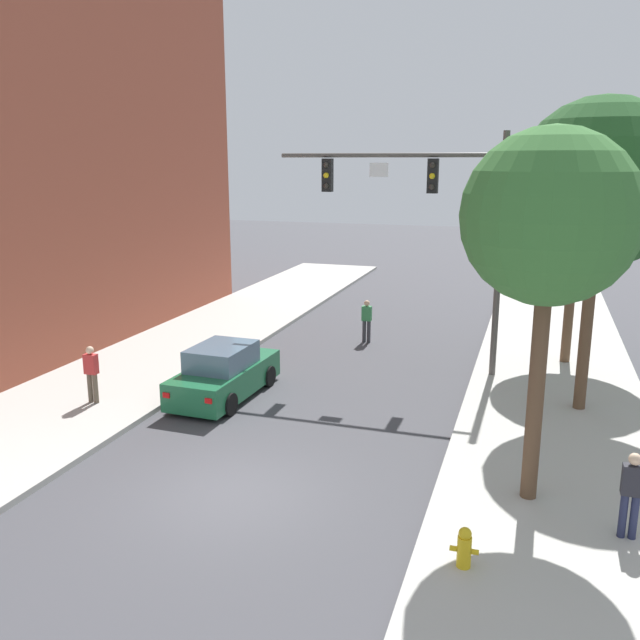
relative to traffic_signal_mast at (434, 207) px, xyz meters
name	(u,v)px	position (x,y,z in m)	size (l,w,h in m)	color
ground_plane	(234,493)	(-2.55, -9.47, -5.37)	(120.00, 120.00, 0.00)	#424247
sidewalk_right	(563,543)	(3.95, -9.47, -5.30)	(5.00, 60.00, 0.15)	#B2AFA8
traffic_signal_mast	(434,207)	(0.00, 0.00, 0.00)	(7.17, 0.38, 7.50)	#514C47
car_lead_green	(224,374)	(-5.31, -4.19, -4.65)	(1.95, 4.29, 1.60)	#1E663D
pedestrian_sidewalk_left_walker	(92,371)	(-8.44, -6.11, -4.31)	(0.36, 0.22, 1.64)	brown
pedestrian_crossing_road	(367,319)	(-2.84, 3.04, -4.46)	(0.36, 0.22, 1.64)	#333338
pedestrian_sidewalk_right_walker	(631,491)	(5.04, -9.04, -4.31)	(0.36, 0.22, 1.64)	#232847
fire_hydrant	(464,547)	(2.33, -10.86, -4.86)	(0.48, 0.24, 0.72)	gold
street_tree_nearest	(550,219)	(3.31, -8.00, 0.37)	(3.31, 3.31, 7.29)	brown
street_tree_second	(600,184)	(4.54, -2.34, 0.85)	(4.34, 4.34, 8.26)	brown
street_tree_third	(579,196)	(4.30, 2.21, 0.30)	(4.27, 4.27, 7.68)	brown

